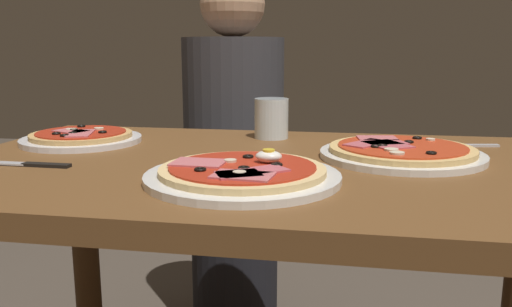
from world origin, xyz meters
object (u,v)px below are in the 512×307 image
at_px(dining_table, 269,223).
at_px(pizza_across_right, 81,137).
at_px(pizza_foreground, 243,173).
at_px(pizza_across_left, 401,152).
at_px(diner_person, 234,169).
at_px(fork, 494,145).
at_px(water_glass_near, 271,121).
at_px(knife, 27,164).

xyz_separation_m(dining_table, pizza_across_right, (-0.45, 0.13, 0.13)).
xyz_separation_m(pizza_foreground, pizza_across_left, (0.27, 0.23, -0.00)).
distance_m(pizza_foreground, diner_person, 0.87).
bearing_deg(pizza_foreground, pizza_across_left, 40.55).
relative_size(fork, diner_person, 0.13).
height_order(pizza_across_left, pizza_across_right, same).
bearing_deg(pizza_across_left, diner_person, 127.74).
distance_m(water_glass_near, fork, 0.49).
height_order(pizza_across_left, diner_person, diner_person).
height_order(pizza_foreground, diner_person, diner_person).
relative_size(pizza_across_right, diner_person, 0.22).
bearing_deg(knife, diner_person, 75.33).
bearing_deg(water_glass_near, dining_table, -82.12).
xyz_separation_m(fork, knife, (-0.88, -0.35, 0.00)).
relative_size(pizza_across_right, knife, 1.35).
height_order(water_glass_near, knife, water_glass_near).
distance_m(pizza_across_right, fork, 0.91).
bearing_deg(diner_person, pizza_foreground, 103.50).
bearing_deg(pizza_across_right, fork, 6.93).
distance_m(dining_table, pizza_across_right, 0.48).
height_order(fork, diner_person, diner_person).
xyz_separation_m(pizza_across_right, fork, (0.90, 0.11, -0.01)).
bearing_deg(dining_table, pizza_across_right, 164.26).
distance_m(pizza_across_left, diner_person, 0.78).
bearing_deg(pizza_across_left, fork, 37.01).
bearing_deg(pizza_foreground, knife, 174.62).
xyz_separation_m(water_glass_near, diner_person, (-0.18, 0.42, -0.22)).
bearing_deg(dining_table, pizza_across_left, 17.64).
relative_size(pizza_foreground, pizza_across_right, 1.19).
xyz_separation_m(pizza_across_right, diner_person, (0.23, 0.55, -0.19)).
distance_m(pizza_across_left, knife, 0.70).
xyz_separation_m(pizza_across_left, fork, (0.21, 0.16, -0.01)).
bearing_deg(pizza_foreground, water_glass_near, 92.05).
height_order(pizza_across_right, fork, pizza_across_right).
distance_m(dining_table, diner_person, 0.72).
distance_m(pizza_foreground, pizza_across_right, 0.51).
relative_size(pizza_across_left, water_glass_near, 3.36).
bearing_deg(pizza_across_right, diner_person, 67.61).
height_order(pizza_across_left, fork, pizza_across_left).
relative_size(knife, diner_person, 0.17).
relative_size(pizza_foreground, water_glass_near, 3.38).
xyz_separation_m(dining_table, pizza_foreground, (-0.02, -0.15, 0.13)).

